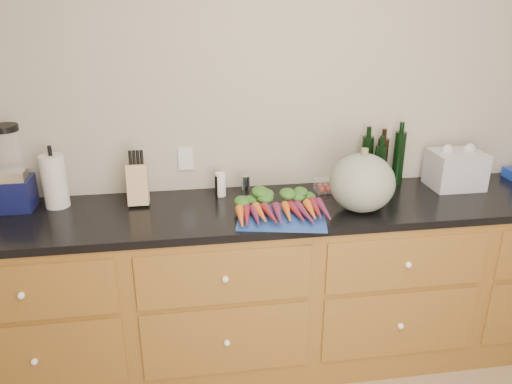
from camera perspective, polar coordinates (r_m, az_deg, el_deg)
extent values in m
cube|color=#B9AD99|center=(2.80, 4.25, 8.05)|extent=(4.10, 0.05, 2.60)
cube|color=brown|center=(2.83, 5.23, -10.53)|extent=(3.60, 0.60, 0.90)
cube|color=brown|center=(2.47, -25.18, -10.47)|extent=(0.82, 0.01, 0.28)
sphere|color=white|center=(2.46, -25.27, -10.66)|extent=(0.03, 0.03, 0.03)
cube|color=brown|center=(2.67, -23.93, -17.10)|extent=(0.82, 0.01, 0.38)
sphere|color=white|center=(2.66, -24.01, -17.31)|extent=(0.03, 0.03, 0.03)
cube|color=brown|center=(2.37, -3.57, -9.75)|extent=(0.82, 0.01, 0.28)
sphere|color=white|center=(2.35, -3.53, -9.95)|extent=(0.03, 0.03, 0.03)
cube|color=brown|center=(2.57, -3.38, -16.63)|extent=(0.82, 0.01, 0.38)
sphere|color=white|center=(2.56, -3.34, -16.85)|extent=(0.03, 0.03, 0.03)
cube|color=brown|center=(2.59, 16.88, -7.80)|extent=(0.82, 0.01, 0.28)
sphere|color=white|center=(2.58, 17.03, -7.97)|extent=(0.03, 0.03, 0.03)
cube|color=brown|center=(2.78, 16.07, -14.32)|extent=(0.82, 0.01, 0.38)
sphere|color=white|center=(2.76, 16.21, -14.51)|extent=(0.03, 0.03, 0.03)
cube|color=black|center=(2.61, 5.58, -1.74)|extent=(3.64, 0.62, 0.04)
cube|color=#1E4091|center=(2.43, 2.95, -2.87)|extent=(0.48, 0.40, 0.01)
cone|color=orange|center=(2.37, -1.73, -2.77)|extent=(0.04, 0.21, 0.04)
cone|color=maroon|center=(2.37, -0.92, -2.72)|extent=(0.04, 0.21, 0.04)
cone|color=#682043|center=(2.38, -0.10, -2.67)|extent=(0.04, 0.21, 0.04)
cone|color=orange|center=(2.38, 0.71, -2.62)|extent=(0.04, 0.21, 0.04)
cone|color=maroon|center=(2.39, 1.51, -2.57)|extent=(0.04, 0.21, 0.04)
cone|color=#682043|center=(2.39, 2.32, -2.52)|extent=(0.04, 0.21, 0.04)
ellipsoid|color=#2B571D|center=(2.52, -0.26, -0.99)|extent=(0.21, 0.13, 0.06)
cone|color=orange|center=(2.40, 3.81, -2.42)|extent=(0.04, 0.21, 0.04)
cone|color=maroon|center=(2.41, 4.60, -2.37)|extent=(0.04, 0.21, 0.04)
cone|color=#682043|center=(2.42, 5.39, -2.32)|extent=(0.04, 0.21, 0.04)
cone|color=orange|center=(2.43, 6.17, -2.27)|extent=(0.04, 0.21, 0.04)
cone|color=maroon|center=(2.43, 6.94, -2.22)|extent=(0.04, 0.21, 0.04)
cone|color=#682043|center=(2.44, 7.71, -2.17)|extent=(0.04, 0.21, 0.04)
ellipsoid|color=#2B571D|center=(2.56, 4.92, -0.69)|extent=(0.21, 0.13, 0.06)
ellipsoid|color=slate|center=(2.52, 12.03, 1.04)|extent=(0.32, 0.32, 0.29)
cube|color=#0E1244|center=(2.78, -25.79, -0.16)|extent=(0.17, 0.17, 0.16)
cube|color=silver|center=(2.72, -26.31, 1.67)|extent=(0.15, 0.10, 0.05)
cylinder|color=white|center=(2.72, -26.50, 3.98)|extent=(0.13, 0.13, 0.22)
cylinder|color=black|center=(2.69, -26.94, 6.53)|extent=(0.14, 0.14, 0.03)
cylinder|color=silver|center=(2.71, -22.03, 1.14)|extent=(0.12, 0.12, 0.27)
cube|color=tan|center=(2.64, -13.34, 0.87)|extent=(0.10, 0.10, 0.21)
cylinder|color=white|center=(2.68, -4.07, 0.86)|extent=(0.06, 0.06, 0.13)
cylinder|color=black|center=(2.68, -4.23, 0.74)|extent=(0.05, 0.05, 0.12)
cylinder|color=silver|center=(2.70, -1.20, 0.80)|extent=(0.05, 0.05, 0.11)
cube|color=white|center=(2.79, 8.13, 0.78)|extent=(0.13, 0.11, 0.06)
cylinder|color=black|center=(2.87, 12.51, 3.45)|extent=(0.06, 0.06, 0.28)
cylinder|color=black|center=(2.92, 14.17, 3.39)|extent=(0.06, 0.06, 0.27)
cylinder|color=black|center=(2.94, 15.98, 3.74)|extent=(0.06, 0.06, 0.30)
cylinder|color=black|center=(2.85, 13.95, 2.77)|extent=(0.06, 0.06, 0.25)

